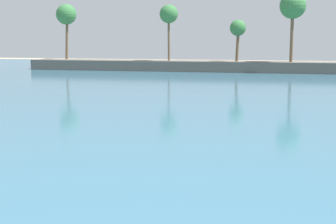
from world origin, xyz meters
name	(u,v)px	position (x,y,z in m)	size (l,w,h in m)	color
sea	(261,80)	(0.00, 65.60, 0.03)	(220.00, 113.35, 0.06)	#386B84
palm_headland	(270,54)	(0.53, 82.24, 3.03)	(82.81, 6.48, 12.79)	#605B54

